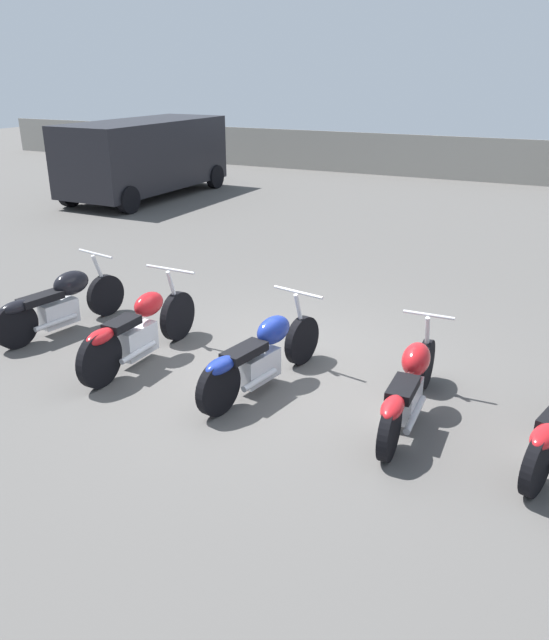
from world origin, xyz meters
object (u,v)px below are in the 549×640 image
Objects in this scene: motorcycle_slot_1 at (139,330)px; motorcycle_slot_3 at (409,386)px; motorcycle_slot_0 at (60,302)px; motorcycle_slot_2 at (261,355)px; parked_van at (145,155)px.

motorcycle_slot_3 is (3.35, 0.04, -0.04)m from motorcycle_slot_1.
motorcycle_slot_2 is at bearing 5.57° from motorcycle_slot_0.
motorcycle_slot_0 reaches higher than motorcycle_slot_2.
parked_van is at bearing 130.53° from motorcycle_slot_0.
motorcycle_slot_3 is (1.69, 0.01, -0.02)m from motorcycle_slot_2.
motorcycle_slot_0 is 0.38× the size of parked_van.
motorcycle_slot_0 is 3.27m from motorcycle_slot_2.
motorcycle_slot_1 reaches higher than motorcycle_slot_3.
motorcycle_slot_0 is 4.95m from motorcycle_slot_3.
parked_van reaches higher than motorcycle_slot_2.
motorcycle_slot_0 reaches higher than motorcycle_slot_3.
motorcycle_slot_2 is at bearing -46.55° from parked_van.
motorcycle_slot_1 is 0.41× the size of parked_van.
motorcycle_slot_3 is at bearing 7.56° from motorcycle_slot_0.
motorcycle_slot_1 reaches higher than motorcycle_slot_2.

